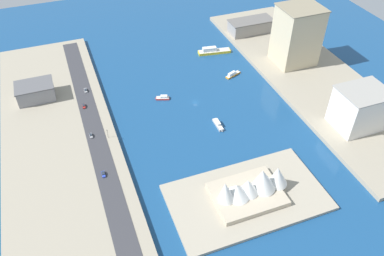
% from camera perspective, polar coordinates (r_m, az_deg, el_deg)
% --- Properties ---
extents(ground_plane, '(440.00, 440.00, 0.00)m').
position_cam_1_polar(ground_plane, '(282.31, 0.49, 3.79)').
color(ground_plane, navy).
extents(quay_west, '(70.00, 240.00, 2.93)m').
position_cam_1_polar(quay_west, '(322.77, 16.81, 7.47)').
color(quay_west, '#9E937F').
rests_on(quay_west, ground_plane).
extents(quay_east, '(70.00, 240.00, 2.93)m').
position_cam_1_polar(quay_east, '(269.76, -18.98, -0.52)').
color(quay_east, '#9E937F').
rests_on(quay_east, ground_plane).
extents(peninsula_point, '(85.61, 48.76, 2.00)m').
position_cam_1_polar(peninsula_point, '(220.05, 8.00, -9.97)').
color(peninsula_point, '#A89E89').
rests_on(peninsula_point, ground_plane).
extents(road_strip, '(11.89, 228.00, 0.15)m').
position_cam_1_polar(road_strip, '(268.50, -14.43, 0.82)').
color(road_strip, '#38383D').
rests_on(road_strip, quay_east).
extents(water_taxi_orange, '(14.48, 8.26, 3.57)m').
position_cam_1_polar(water_taxi_orange, '(311.58, 5.96, 7.81)').
color(water_taxi_orange, orange).
rests_on(water_taxi_orange, ground_plane).
extents(yacht_sleek_gray, '(3.18, 14.01, 3.53)m').
position_cam_1_polar(yacht_sleek_gray, '(261.56, 3.83, 0.54)').
color(yacht_sleek_gray, '#999EA3').
rests_on(yacht_sleek_gray, ground_plane).
extents(ferry_yellow_fast, '(29.56, 10.87, 5.68)m').
position_cam_1_polar(ferry_yellow_fast, '(340.33, 3.11, 11.18)').
color(ferry_yellow_fast, yellow).
rests_on(ferry_yellow_fast, ground_plane).
extents(tugboat_red, '(10.68, 6.63, 3.01)m').
position_cam_1_polar(tugboat_red, '(285.61, -4.28, 4.44)').
color(tugboat_red, red).
rests_on(tugboat_red, ground_plane).
extents(office_block_beige, '(31.43, 28.47, 46.07)m').
position_cam_1_polar(office_block_beige, '(323.08, 15.07, 12.95)').
color(office_block_beige, '#C6B793').
rests_on(office_block_beige, quay_west).
extents(hotel_broad_white, '(30.67, 25.74, 27.00)m').
position_cam_1_polar(hotel_broad_white, '(272.21, 23.33, 2.67)').
color(hotel_broad_white, silver).
rests_on(hotel_broad_white, quay_west).
extents(warehouse_low_gray, '(26.12, 19.21, 11.56)m').
position_cam_1_polar(warehouse_low_gray, '(299.67, -21.91, 5.00)').
color(warehouse_low_gray, gray).
rests_on(warehouse_low_gray, quay_east).
extents(carpark_squat_concrete, '(40.21, 17.85, 11.75)m').
position_cam_1_polar(carpark_squat_concrete, '(369.39, 8.57, 14.52)').
color(carpark_squat_concrete, gray).
rests_on(carpark_squat_concrete, quay_west).
extents(hatchback_blue, '(1.94, 4.74, 1.67)m').
position_cam_1_polar(hatchback_blue, '(230.91, -12.83, -6.58)').
color(hatchback_blue, black).
rests_on(hatchback_blue, road_strip).
extents(sedan_silver, '(1.80, 4.44, 1.55)m').
position_cam_1_polar(sedan_silver, '(256.98, -14.55, -1.08)').
color(sedan_silver, black).
rests_on(sedan_silver, road_strip).
extents(van_white, '(2.11, 5.09, 1.58)m').
position_cam_1_polar(van_white, '(298.04, -15.28, 5.33)').
color(van_white, black).
rests_on(van_white, road_strip).
extents(pickup_red, '(1.95, 5.06, 1.69)m').
position_cam_1_polar(pickup_red, '(282.79, -15.53, 3.13)').
color(pickup_red, black).
rests_on(pickup_red, road_strip).
extents(traffic_light_waterfront, '(0.36, 0.36, 6.50)m').
position_cam_1_polar(traffic_light_waterfront, '(251.59, -12.25, -0.63)').
color(traffic_light_waterfront, black).
rests_on(traffic_light_waterfront, quay_east).
extents(opera_landmark, '(42.69, 28.64, 18.44)m').
position_cam_1_polar(opera_landmark, '(214.75, 8.69, -8.47)').
color(opera_landmark, '#BCAD93').
rests_on(opera_landmark, peninsula_point).
extents(park_tree_cluster, '(14.25, 14.11, 9.21)m').
position_cam_1_polar(park_tree_cluster, '(328.35, 14.39, 10.08)').
color(park_tree_cluster, brown).
rests_on(park_tree_cluster, quay_west).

